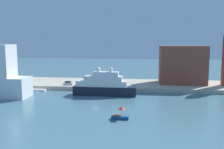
{
  "coord_description": "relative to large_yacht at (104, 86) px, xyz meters",
  "views": [
    {
      "loc": [
        15.45,
        -76.87,
        18.97
      ],
      "look_at": [
        4.62,
        6.0,
        7.95
      ],
      "focal_mm": 39.95,
      "sensor_mm": 36.0,
      "label": 1
    }
  ],
  "objects": [
    {
      "name": "small_motorboat",
      "position": [
        8.48,
        -26.97,
        -2.27
      ],
      "size": [
        4.32,
        1.77,
        3.17
      ],
      "color": "navy",
      "rests_on": "ground"
    },
    {
      "name": "quay_dock",
      "position": [
        -1.24,
        18.6,
        -2.68
      ],
      "size": [
        110.0,
        23.74,
        1.52
      ],
      "primitive_type": "cube",
      "color": "#B7AD99",
      "rests_on": "ground"
    },
    {
      "name": "person_figure",
      "position": [
        -10.33,
        14.38,
        -1.08
      ],
      "size": [
        0.36,
        0.36,
        1.81
      ],
      "color": "#4C4C4C",
      "rests_on": "quay_dock"
    },
    {
      "name": "harbor_building",
      "position": [
        30.01,
        21.14,
        5.96
      ],
      "size": [
        18.8,
        12.27,
        15.76
      ],
      "primitive_type": "cube",
      "color": "brown",
      "rests_on": "quay_dock"
    },
    {
      "name": "work_barge",
      "position": [
        -26.86,
        4.59,
        -3.11
      ],
      "size": [
        6.32,
        1.83,
        0.65
      ],
      "primitive_type": "cube",
      "color": "silver",
      "rests_on": "ground"
    },
    {
      "name": "ground",
      "position": [
        -1.24,
        -9.27,
        -3.44
      ],
      "size": [
        400.0,
        400.0,
        0.0
      ],
      "primitive_type": "plane",
      "color": "slate"
    },
    {
      "name": "large_yacht",
      "position": [
        0.0,
        0.0,
        0.0
      ],
      "size": [
        22.37,
        4.16,
        12.12
      ],
      "color": "black",
      "rests_on": "ground"
    },
    {
      "name": "mooring_bollard",
      "position": [
        -1.12,
        7.85,
        -1.48
      ],
      "size": [
        0.38,
        0.38,
        0.88
      ],
      "primitive_type": "cylinder",
      "color": "black",
      "rests_on": "quay_dock"
    },
    {
      "name": "parked_car",
      "position": [
        -16.36,
        10.78,
        -1.27
      ],
      "size": [
        3.88,
        1.65,
        1.51
      ],
      "color": "silver",
      "rests_on": "quay_dock"
    }
  ]
}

